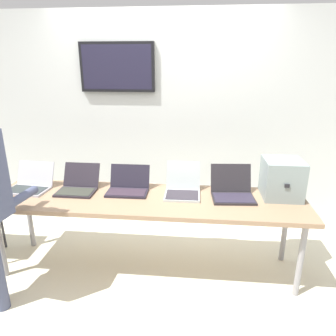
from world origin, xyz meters
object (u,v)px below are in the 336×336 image
Objects in this scene: workbench at (148,203)px; laptop_station_2 at (128,186)px; laptop_station_4 at (232,190)px; laptop_station_3 at (183,187)px; equipment_box at (282,178)px; laptop_station_1 at (78,185)px; laptop_station_0 at (31,183)px.

workbench is 0.26m from laptop_station_2.
laptop_station_3 is at bearing 177.65° from laptop_station_4.
laptop_station_4 is at bearing -2.35° from laptop_station_3.
laptop_station_4 reaches higher than workbench.
laptop_station_1 is (-1.86, -0.05, -0.12)m from equipment_box.
laptop_station_1 is 0.47m from laptop_station_2.
equipment_box is 2.33m from laptop_station_0.
equipment_box is 1.86m from laptop_station_1.
equipment_box is at bearing 1.38° from laptop_station_0.
laptop_station_0 reaches higher than workbench.
laptop_station_4 is (-0.43, -0.04, -0.11)m from equipment_box.
equipment_box reaches higher than workbench.
laptop_station_2 is 0.96m from laptop_station_4.
laptop_station_2 is (-0.20, 0.13, 0.10)m from workbench.
laptop_station_4 reaches higher than laptop_station_0.
laptop_station_4 is at bearing 0.34° from laptop_station_0.
laptop_station_0 is 1.89m from laptop_station_4.
laptop_station_2 reaches higher than workbench.
workbench is 7.11× the size of laptop_station_4.
laptop_station_4 is at bearing -1.25° from laptop_station_2.
equipment_box is 1.01× the size of laptop_station_1.
laptop_station_3 is at bearing -0.27° from laptop_station_2.
equipment_box is (1.18, 0.15, 0.22)m from workbench.
laptop_station_1 is 0.93× the size of laptop_station_2.
laptop_station_0 is 1.45m from laptop_station_3.
laptop_station_1 is at bearing 171.37° from workbench.
laptop_station_3 is at bearing 1.17° from laptop_station_0.
laptop_station_3 is 0.89× the size of laptop_station_4.
laptop_station_2 is at bearing 179.73° from laptop_station_3.
laptop_station_0 reaches higher than laptop_station_2.
workbench is 0.69m from laptop_station_1.
equipment_box is 1.00× the size of laptop_station_3.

